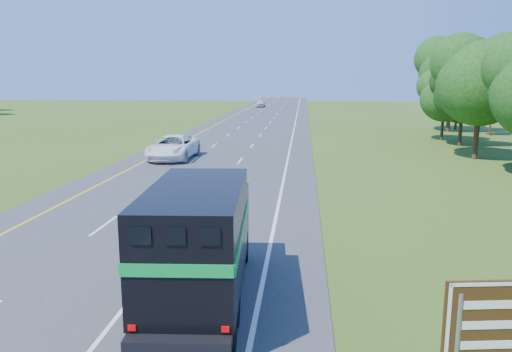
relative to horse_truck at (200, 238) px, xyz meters
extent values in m
cube|color=#38383A|center=(-3.85, 36.88, -1.86)|extent=(15.00, 260.00, 0.04)
cube|color=yellow|center=(-9.35, 36.88, -1.83)|extent=(0.15, 260.00, 0.01)
cube|color=white|center=(1.65, 36.88, -1.83)|extent=(0.15, 260.00, 0.01)
cylinder|color=black|center=(-1.21, 3.07, -1.31)|extent=(0.40, 1.08, 1.06)
cylinder|color=black|center=(0.81, 3.20, -1.31)|extent=(0.40, 1.08, 1.06)
cylinder|color=black|center=(-0.92, -1.55, -1.31)|extent=(0.40, 1.08, 1.06)
cylinder|color=black|center=(1.11, -1.43, -1.31)|extent=(0.40, 1.08, 1.06)
cylinder|color=black|center=(-0.84, -2.71, -1.31)|extent=(0.40, 1.08, 1.06)
cylinder|color=black|center=(1.18, -2.58, -1.31)|extent=(0.40, 1.08, 1.06)
cube|color=black|center=(0.00, 0.05, -1.19)|extent=(2.80, 7.86, 0.27)
cube|color=black|center=(-0.19, 3.04, -0.14)|extent=(2.47, 1.88, 1.84)
cube|color=black|center=(-0.25, 3.93, 0.34)|extent=(2.12, 0.19, 0.58)
cube|color=black|center=(0.04, -0.62, 0.27)|extent=(2.76, 5.74, 2.66)
cube|color=#079135|center=(0.22, -3.44, 0.40)|extent=(2.41, 0.19, 0.29)
cube|color=#079135|center=(-1.18, -0.70, 0.40)|extent=(0.39, 5.59, 0.29)
cube|color=#079135|center=(1.26, -0.55, 0.40)|extent=(0.39, 5.59, 0.29)
cube|color=black|center=(-0.51, -3.48, 1.16)|extent=(0.44, 0.07, 0.39)
cube|color=black|center=(0.22, -3.44, 1.16)|extent=(0.44, 0.07, 0.39)
cube|color=black|center=(0.94, -3.39, 1.16)|extent=(0.44, 0.07, 0.39)
cube|color=#B20505|center=(-0.79, -3.50, -0.91)|extent=(0.18, 0.05, 0.14)
cube|color=#B20505|center=(1.23, -3.37, -0.91)|extent=(0.18, 0.05, 0.14)
imported|color=white|center=(-7.43, 25.39, -0.91)|extent=(3.21, 6.75, 1.86)
imported|color=silver|center=(-7.08, 102.04, -0.98)|extent=(2.20, 5.11, 1.72)
cube|color=#3E230D|center=(6.11, -5.44, 0.53)|extent=(2.05, 0.35, 1.48)
cube|color=white|center=(6.11, -5.48, 0.53)|extent=(1.95, 0.29, 1.42)
camera|label=1|loc=(2.82, -13.15, 4.36)|focal=35.00mm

